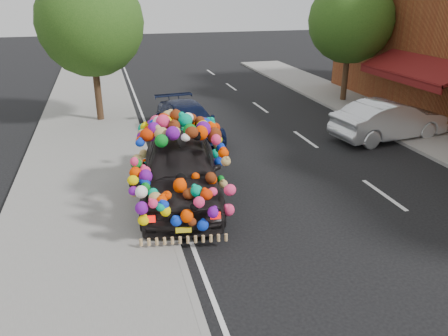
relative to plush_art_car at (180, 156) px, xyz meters
The scene contains 10 objects.
ground 2.52m from the plush_art_car, 35.35° to the right, with size 100.00×100.00×0.00m, color black.
sidewalk 3.04m from the plush_art_car, 152.94° to the right, with size 4.00×60.00×0.12m, color gray.
kerb 1.81m from the plush_art_car, 113.29° to the right, with size 0.15×60.00×0.13m, color gray.
footpath_far 10.21m from the plush_art_car, ahead, with size 3.00×40.00×0.12m, color gray.
lane_markings 5.68m from the plush_art_car, 13.31° to the right, with size 6.00×50.00×0.01m, color silver, non-canonical shape.
tree_near_sidewalk 8.91m from the plush_art_car, 103.67° to the left, with size 4.20×4.20×6.13m.
tree_far_b 13.39m from the plush_art_car, 41.67° to the left, with size 4.00×4.00×5.90m.
plush_art_car is the anchor object (origin of this frame).
navy_sedan 5.20m from the plush_art_car, 77.02° to the left, with size 1.83×4.50×1.31m, color black.
silver_hatchback 8.92m from the plush_art_car, 19.44° to the left, with size 1.55×4.44×1.46m, color silver.
Camera 1 is at (-3.52, -9.27, 5.22)m, focal length 35.00 mm.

